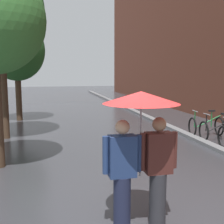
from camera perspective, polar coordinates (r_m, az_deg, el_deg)
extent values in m
plane|color=#38383D|center=(5.09, 9.90, -19.79)|extent=(80.00, 80.00, 0.00)
cube|color=slate|center=(15.16, 6.25, -0.67)|extent=(0.30, 36.00, 0.12)
cylinder|color=#473323|center=(10.74, -20.35, 3.12)|extent=(0.22, 0.22, 3.06)
ellipsoid|color=#235623|center=(10.89, -21.12, 18.13)|extent=(2.92, 2.92, 3.47)
cylinder|color=#473323|center=(14.54, -17.85, 2.83)|extent=(0.28, 0.28, 2.24)
ellipsoid|color=#235623|center=(14.52, -18.24, 11.48)|extent=(2.61, 2.61, 2.86)
torus|color=black|center=(9.57, 20.98, -4.62)|extent=(0.15, 0.70, 0.70)
torus|color=black|center=(10.24, 17.56, -3.63)|extent=(0.12, 0.70, 0.70)
cylinder|color=black|center=(10.49, 20.62, -2.39)|extent=(0.88, 0.11, 0.43)
cylinder|color=black|center=(10.52, 21.13, -1.97)|extent=(0.04, 0.04, 0.55)
cube|color=black|center=(10.48, 21.22, -0.33)|extent=(0.23, 0.12, 0.06)
cylinder|color=black|center=(10.23, 18.04, -2.02)|extent=(0.04, 0.04, 0.58)
cylinder|color=#9E9EA3|center=(10.18, 18.11, -0.41)|extent=(0.07, 0.46, 0.03)
torus|color=black|center=(10.90, 15.50, -2.85)|extent=(0.14, 0.70, 0.70)
torus|color=black|center=(11.32, 20.29, -2.65)|extent=(0.14, 0.70, 0.70)
cylinder|color=#1E7A38|center=(11.11, 18.46, -1.72)|extent=(0.88, 0.14, 0.43)
cylinder|color=#1E7A38|center=(11.14, 18.96, -1.32)|extent=(0.04, 0.04, 0.55)
cube|color=black|center=(11.10, 19.03, 0.23)|extent=(0.23, 0.12, 0.06)
cylinder|color=#1E7A38|center=(10.88, 15.96, -1.33)|extent=(0.04, 0.04, 0.58)
cylinder|color=#9E9EA3|center=(10.84, 16.02, 0.18)|extent=(0.08, 0.46, 0.03)
cylinder|color=#1E233D|center=(4.56, 1.99, -17.36)|extent=(0.26, 0.26, 0.82)
cube|color=navy|center=(4.30, 2.03, -8.65)|extent=(0.40, 0.23, 0.62)
sphere|color=tan|center=(4.20, 2.06, -2.97)|extent=(0.21, 0.21, 0.21)
cylinder|color=navy|center=(4.24, -1.28, -8.46)|extent=(0.09, 0.09, 0.56)
cylinder|color=navy|center=(4.36, 5.25, -8.03)|extent=(0.09, 0.09, 0.56)
cylinder|color=#2D2D33|center=(4.72, 8.94, -16.47)|extent=(0.26, 0.26, 0.83)
cube|color=#4C231E|center=(4.47, 9.15, -7.92)|extent=(0.40, 0.23, 0.63)
sphere|color=#9E7051|center=(4.37, 9.28, -2.38)|extent=(0.21, 0.21, 0.21)
cylinder|color=#4C231E|center=(4.37, 6.08, -7.78)|extent=(0.09, 0.09, 0.56)
cylinder|color=#4C231E|center=(4.55, 12.11, -7.28)|extent=(0.09, 0.09, 0.56)
cylinder|color=#9E9EA3|center=(4.34, 5.62, -5.44)|extent=(0.02, 0.02, 1.12)
cone|color=red|center=(4.23, 5.74, 2.87)|extent=(1.13, 1.13, 0.18)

